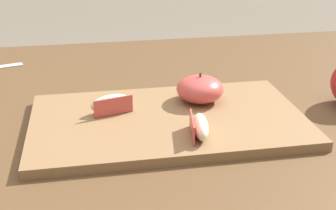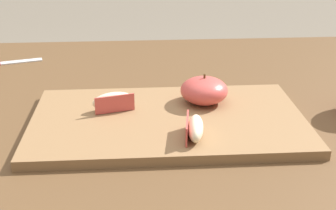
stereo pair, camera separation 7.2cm
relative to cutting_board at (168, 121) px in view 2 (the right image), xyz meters
The scene contains 5 objects.
dining_table 0.13m from the cutting_board, 113.50° to the left, with size 1.34×0.88×0.75m.
cutting_board is the anchor object (origin of this frame).
apple_half_skin_up 0.09m from the cutting_board, 38.94° to the left, with size 0.08×0.08×0.05m.
apple_wedge_left 0.10m from the cutting_board, 159.63° to the left, with size 0.07×0.04×0.03m.
apple_wedge_back 0.08m from the cutting_board, 65.40° to the right, with size 0.03×0.07×0.03m.
Camera 2 is at (-0.02, -0.72, 1.08)m, focal length 49.24 mm.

